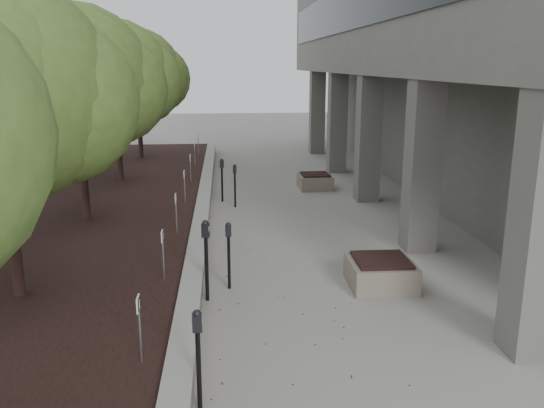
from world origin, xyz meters
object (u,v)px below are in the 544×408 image
parking_meter_2 (206,261)px  crabapple_tree_4 (116,101)px  crabapple_tree_5 (138,93)px  parking_meter_4 (235,186)px  crabapple_tree_2 (2,140)px  parking_meter_1 (199,362)px  parking_meter_3 (229,256)px  planter_back (315,181)px  parking_meter_5 (222,180)px  planter_front (381,272)px  crabapple_tree_3 (79,114)px

parking_meter_2 → crabapple_tree_4: bearing=124.2°
crabapple_tree_5 → parking_meter_4: size_ratio=4.03×
crabapple_tree_2 → parking_meter_1: bearing=-43.6°
crabapple_tree_4 → parking_meter_1: 13.71m
parking_meter_2 → parking_meter_4: (0.67, 7.05, -0.11)m
crabapple_tree_2 → parking_meter_3: size_ratio=3.98×
planter_back → parking_meter_1: bearing=-105.4°
crabapple_tree_5 → planter_back: bearing=-36.9°
parking_meter_2 → parking_meter_5: size_ratio=1.11×
crabapple_tree_5 → parking_meter_2: crabapple_tree_5 is taller
parking_meter_2 → parking_meter_4: bearing=100.0°
crabapple_tree_2 → planter_front: size_ratio=4.34×
parking_meter_2 → planter_back: 10.15m
crabapple_tree_5 → parking_meter_3: size_ratio=3.98×
crabapple_tree_5 → planter_back: crabapple_tree_5 is taller
parking_meter_5 → planter_front: 8.04m
crabapple_tree_5 → parking_meter_2: size_ratio=3.46×
parking_meter_4 → crabapple_tree_4: bearing=148.8°
crabapple_tree_3 → parking_meter_2: (3.25, -4.61, -2.33)m
crabapple_tree_3 → crabapple_tree_5: bearing=90.0°
crabapple_tree_2 → crabapple_tree_5: 15.00m
crabapple_tree_4 → crabapple_tree_5: bearing=90.0°
parking_meter_1 → parking_meter_3: (0.42, 4.02, -0.02)m
crabapple_tree_5 → parking_meter_4: 8.87m
crabapple_tree_5 → parking_meter_3: crabapple_tree_5 is taller
crabapple_tree_2 → planter_back: bearing=55.4°
parking_meter_3 → planter_back: 9.50m
planter_back → planter_front: bearing=-90.9°
crabapple_tree_3 → planter_front: bearing=-32.2°
crabapple_tree_4 → planter_front: bearing=-54.0°
crabapple_tree_3 → parking_meter_2: 6.11m
parking_meter_1 → planter_back: bearing=73.2°
parking_meter_4 → planter_front: size_ratio=1.08×
crabapple_tree_5 → parking_meter_1: crabapple_tree_5 is taller
parking_meter_1 → crabapple_tree_2: bearing=134.9°
parking_meter_5 → parking_meter_4: bearing=-75.1°
planter_back → parking_meter_5: bearing=-152.6°
crabapple_tree_5 → parking_meter_2: (3.25, -14.61, -2.33)m
parking_meter_1 → parking_meter_3: parking_meter_1 is taller
parking_meter_1 → parking_meter_4: bearing=84.9°
planter_front → crabapple_tree_4: bearing=126.0°
parking_meter_4 → planter_back: size_ratio=1.17×
crabapple_tree_2 → planter_back: crabapple_tree_2 is taller
parking_meter_4 → parking_meter_5: 0.84m
parking_meter_4 → parking_meter_3: bearing=-90.2°
parking_meter_3 → parking_meter_4: size_ratio=1.01×
parking_meter_2 → planter_front: bearing=22.1°
crabapple_tree_4 → parking_meter_4: bearing=-33.2°
parking_meter_3 → planter_back: bearing=72.8°
crabapple_tree_2 → planter_front: crabapple_tree_2 is taller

